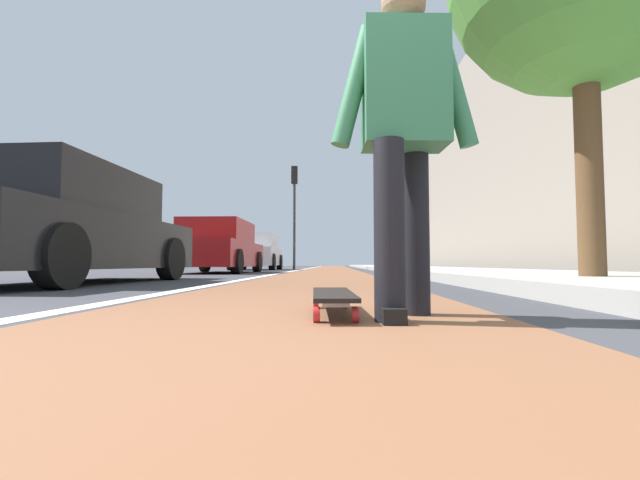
% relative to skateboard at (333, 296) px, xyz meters
% --- Properties ---
extents(ground_plane, '(80.00, 80.00, 0.00)m').
position_rel_skateboard_xyz_m(ground_plane, '(8.90, 0.24, -0.09)').
color(ground_plane, '#38383D').
extents(bike_lane_paint, '(56.00, 2.17, 0.00)m').
position_rel_skateboard_xyz_m(bike_lane_paint, '(22.90, 0.24, -0.09)').
color(bike_lane_paint, brown).
rests_on(bike_lane_paint, ground).
extents(lane_stripe_white, '(52.00, 0.16, 0.01)m').
position_rel_skateboard_xyz_m(lane_stripe_white, '(18.90, 1.48, -0.09)').
color(lane_stripe_white, silver).
rests_on(lane_stripe_white, ground).
extents(sidewalk_curb, '(52.00, 3.20, 0.13)m').
position_rel_skateboard_xyz_m(sidewalk_curb, '(16.90, -3.03, -0.03)').
color(sidewalk_curb, '#9E9B93').
rests_on(sidewalk_curb, ground).
extents(building_facade, '(40.00, 1.20, 8.82)m').
position_rel_skateboard_xyz_m(building_facade, '(20.90, -5.94, 4.32)').
color(building_facade, gray).
rests_on(building_facade, ground).
extents(skateboard, '(0.85, 0.24, 0.11)m').
position_rel_skateboard_xyz_m(skateboard, '(0.00, 0.00, 0.00)').
color(skateboard, red).
rests_on(skateboard, ground).
extents(skater_person, '(0.47, 0.72, 1.64)m').
position_rel_skateboard_xyz_m(skater_person, '(-0.15, -0.35, 0.84)').
color(skater_person, black).
rests_on(skater_person, ground).
extents(parked_car_near, '(4.29, 2.01, 1.50)m').
position_rel_skateboard_xyz_m(parked_car_near, '(3.29, 3.52, 0.63)').
color(parked_car_near, black).
rests_on(parked_car_near, ground).
extents(parked_car_mid, '(4.41, 1.94, 1.48)m').
position_rel_skateboard_xyz_m(parked_car_mid, '(9.99, 3.34, 0.62)').
color(parked_car_mid, maroon).
rests_on(parked_car_mid, ground).
extents(parked_car_far, '(4.14, 1.93, 1.49)m').
position_rel_skateboard_xyz_m(parked_car_far, '(15.90, 3.34, 0.63)').
color(parked_car_far, silver).
rests_on(parked_car_far, ground).
extents(traffic_light, '(0.33, 0.28, 4.74)m').
position_rel_skateboard_xyz_m(traffic_light, '(17.30, 1.88, 3.15)').
color(traffic_light, '#2D2D2D').
rests_on(traffic_light, ground).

